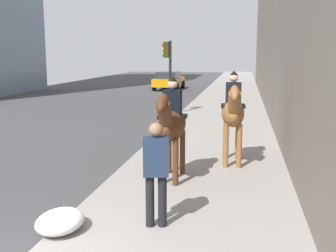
{
  "coord_description": "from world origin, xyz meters",
  "views": [
    {
      "loc": [
        -4.41,
        -2.93,
        2.89
      ],
      "look_at": [
        4.0,
        -1.41,
        1.4
      ],
      "focal_mm": 44.91,
      "sensor_mm": 36.0,
      "label": 1
    }
  ],
  "objects_px": {
    "pedestrian_greeting": "(156,168)",
    "traffic_light_near_curb": "(168,66)",
    "car_near_lane": "(169,80)",
    "mounted_horse_near": "(171,124)",
    "mounted_horse_far": "(233,112)"
  },
  "relations": [
    {
      "from": "mounted_horse_near",
      "to": "car_near_lane",
      "type": "height_order",
      "value": "mounted_horse_near"
    },
    {
      "from": "pedestrian_greeting",
      "to": "traffic_light_near_curb",
      "type": "bearing_deg",
      "value": -1.12
    },
    {
      "from": "mounted_horse_far",
      "to": "car_near_lane",
      "type": "height_order",
      "value": "mounted_horse_far"
    },
    {
      "from": "car_near_lane",
      "to": "traffic_light_near_curb",
      "type": "bearing_deg",
      "value": -168.08
    },
    {
      "from": "mounted_horse_near",
      "to": "car_near_lane",
      "type": "distance_m",
      "value": 24.69
    },
    {
      "from": "mounted_horse_far",
      "to": "car_near_lane",
      "type": "relative_size",
      "value": 0.54
    },
    {
      "from": "traffic_light_near_curb",
      "to": "pedestrian_greeting",
      "type": "bearing_deg",
      "value": -170.65
    },
    {
      "from": "mounted_horse_far",
      "to": "car_near_lane",
      "type": "xyz_separation_m",
      "value": [
        22.65,
        5.67,
        -0.68
      ]
    },
    {
      "from": "car_near_lane",
      "to": "traffic_light_near_curb",
      "type": "relative_size",
      "value": 1.26
    },
    {
      "from": "mounted_horse_near",
      "to": "traffic_light_near_curb",
      "type": "distance_m",
      "value": 10.15
    },
    {
      "from": "traffic_light_near_curb",
      "to": "mounted_horse_near",
      "type": "bearing_deg",
      "value": -169.38
    },
    {
      "from": "mounted_horse_near",
      "to": "traffic_light_near_curb",
      "type": "xyz_separation_m",
      "value": [
        9.93,
        1.86,
        0.94
      ]
    },
    {
      "from": "mounted_horse_far",
      "to": "traffic_light_near_curb",
      "type": "bearing_deg",
      "value": -162.29
    },
    {
      "from": "car_near_lane",
      "to": "pedestrian_greeting",
      "type": "bearing_deg",
      "value": -168.39
    },
    {
      "from": "pedestrian_greeting",
      "to": "traffic_light_near_curb",
      "type": "distance_m",
      "value": 12.69
    }
  ]
}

